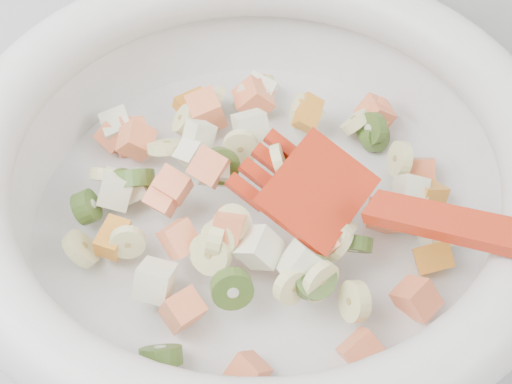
% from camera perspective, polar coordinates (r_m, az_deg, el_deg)
% --- Properties ---
extents(mixing_bowl, '(0.48, 0.39, 0.15)m').
position_cam_1_polar(mixing_bowl, '(0.51, 0.04, 0.82)').
color(mixing_bowl, silver).
rests_on(mixing_bowl, counter).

